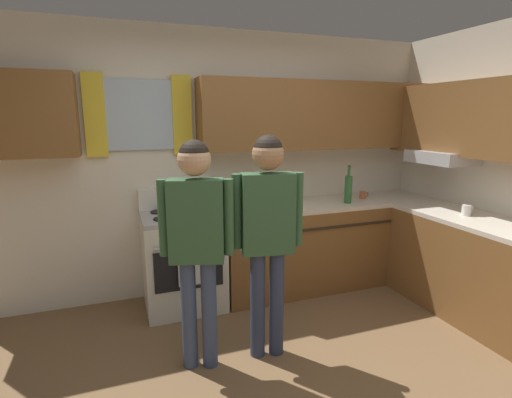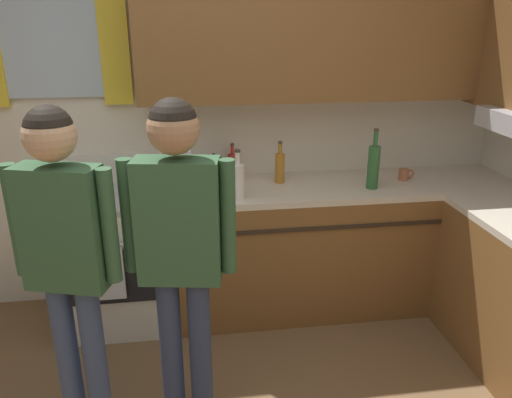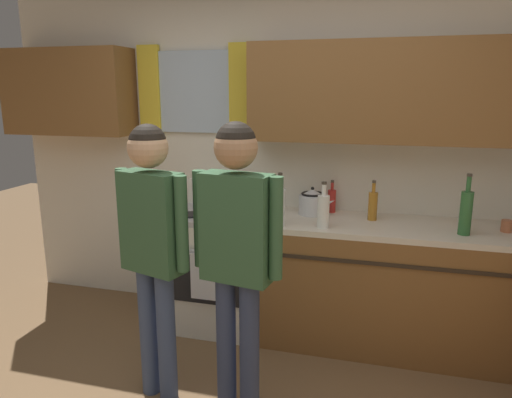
{
  "view_description": "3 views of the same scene",
  "coord_description": "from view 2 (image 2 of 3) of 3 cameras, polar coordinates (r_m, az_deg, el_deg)",
  "views": [
    {
      "loc": [
        -0.96,
        -1.93,
        1.77
      ],
      "look_at": [
        0.12,
        1.02,
        1.1
      ],
      "focal_mm": 27.23,
      "sensor_mm": 36.0,
      "label": 1
    },
    {
      "loc": [
        0.08,
        -1.56,
        1.96
      ],
      "look_at": [
        0.42,
        0.8,
        1.09
      ],
      "focal_mm": 35.31,
      "sensor_mm": 36.0,
      "label": 2
    },
    {
      "loc": [
        0.74,
        -1.7,
        1.8
      ],
      "look_at": [
        0.06,
        0.79,
        1.2
      ],
      "focal_mm": 32.92,
      "sensor_mm": 36.0,
      "label": 3
    }
  ],
  "objects": [
    {
      "name": "back_wall_unit",
      "position": [
        3.41,
        -8.35,
        11.97
      ],
      "size": [
        4.6,
        0.42,
        2.6
      ],
      "color": "silver",
      "rests_on": "ground"
    },
    {
      "name": "kitchen_counter_run",
      "position": [
        3.38,
        17.14,
        -7.47
      ],
      "size": [
        2.35,
        2.11,
        0.9
      ],
      "color": "brown",
      "rests_on": "ground"
    },
    {
      "name": "stove_oven",
      "position": [
        3.48,
        -15.68,
        -6.2
      ],
      "size": [
        0.72,
        0.67,
        1.1
      ],
      "color": "silver",
      "rests_on": "ground"
    },
    {
      "name": "bottle_tall_clear",
      "position": [
        3.01,
        -7.47,
        2.03
      ],
      "size": [
        0.07,
        0.07,
        0.37
      ],
      "color": "silver",
      "rests_on": "kitchen_counter_run"
    },
    {
      "name": "bottle_sauce_red",
      "position": [
        3.49,
        -2.68,
        3.88
      ],
      "size": [
        0.06,
        0.06,
        0.25
      ],
      "color": "red",
      "rests_on": "kitchen_counter_run"
    },
    {
      "name": "bottle_milk_white",
      "position": [
        3.07,
        -2.08,
        2.13
      ],
      "size": [
        0.08,
        0.08,
        0.31
      ],
      "color": "white",
      "rests_on": "kitchen_counter_run"
    },
    {
      "name": "bottle_oil_amber",
      "position": [
        3.38,
        2.71,
        3.64
      ],
      "size": [
        0.06,
        0.06,
        0.29
      ],
      "color": "#B27223",
      "rests_on": "kitchen_counter_run"
    },
    {
      "name": "bottle_wine_green",
      "position": [
        3.34,
        13.16,
        3.68
      ],
      "size": [
        0.08,
        0.08,
        0.39
      ],
      "color": "#2D6633",
      "rests_on": "kitchen_counter_run"
    },
    {
      "name": "cup_terracotta",
      "position": [
        3.6,
        16.45,
        2.69
      ],
      "size": [
        0.11,
        0.07,
        0.08
      ],
      "color": "#B76642",
      "rests_on": "kitchen_counter_run"
    },
    {
      "name": "stovetop_kettle",
      "position": [
        3.38,
        -4.75,
        3.37
      ],
      "size": [
        0.27,
        0.2,
        0.21
      ],
      "color": "silver",
      "rests_on": "kitchen_counter_run"
    },
    {
      "name": "adult_left",
      "position": [
        2.39,
        -20.86,
        -4.45
      ],
      "size": [
        0.49,
        0.26,
        1.63
      ],
      "color": "#38476B",
      "rests_on": "ground"
    },
    {
      "name": "adult_in_plaid",
      "position": [
        2.29,
        -8.69,
        -3.96
      ],
      "size": [
        0.51,
        0.22,
        1.65
      ],
      "color": "#2D3856",
      "rests_on": "ground"
    }
  ]
}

